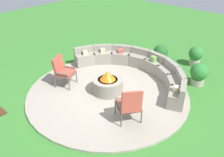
{
  "coord_description": "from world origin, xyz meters",
  "views": [
    {
      "loc": [
        4.4,
        -4.69,
        4.25
      ],
      "look_at": [
        0.0,
        0.2,
        0.45
      ],
      "focal_mm": 38.4,
      "sensor_mm": 36.0,
      "label": 1
    }
  ],
  "objects_px": {
    "potted_plant_0": "(160,53)",
    "potted_plant_2": "(196,55)",
    "fire_pit": "(108,84)",
    "lounge_chair_front_right": "(129,104)",
    "lounge_chair_front_left": "(63,70)",
    "curved_stone_bench": "(137,67)",
    "potted_plant_1": "(199,74)"
  },
  "relations": [
    {
      "from": "fire_pit",
      "to": "potted_plant_0",
      "type": "xyz_separation_m",
      "value": [
        0.05,
        2.98,
        0.07
      ]
    },
    {
      "from": "curved_stone_bench",
      "to": "lounge_chair_front_left",
      "type": "bearing_deg",
      "value": -121.51
    },
    {
      "from": "potted_plant_1",
      "to": "potted_plant_2",
      "type": "distance_m",
      "value": 1.48
    },
    {
      "from": "lounge_chair_front_left",
      "to": "potted_plant_0",
      "type": "distance_m",
      "value": 3.92
    },
    {
      "from": "curved_stone_bench",
      "to": "lounge_chair_front_left",
      "type": "height_order",
      "value": "lounge_chair_front_left"
    },
    {
      "from": "curved_stone_bench",
      "to": "lounge_chair_front_left",
      "type": "distance_m",
      "value": 2.62
    },
    {
      "from": "lounge_chair_front_right",
      "to": "potted_plant_2",
      "type": "height_order",
      "value": "lounge_chair_front_right"
    },
    {
      "from": "fire_pit",
      "to": "potted_plant_0",
      "type": "bearing_deg",
      "value": 88.98
    },
    {
      "from": "potted_plant_2",
      "to": "fire_pit",
      "type": "bearing_deg",
      "value": -107.36
    },
    {
      "from": "lounge_chair_front_right",
      "to": "potted_plant_0",
      "type": "xyz_separation_m",
      "value": [
        -1.33,
        3.64,
        -0.18
      ]
    },
    {
      "from": "curved_stone_bench",
      "to": "potted_plant_1",
      "type": "distance_m",
      "value": 2.09
    },
    {
      "from": "curved_stone_bench",
      "to": "potted_plant_2",
      "type": "xyz_separation_m",
      "value": [
        1.18,
        2.16,
        0.08
      ]
    },
    {
      "from": "fire_pit",
      "to": "potted_plant_2",
      "type": "xyz_separation_m",
      "value": [
        1.16,
        3.72,
        0.08
      ]
    },
    {
      "from": "potted_plant_0",
      "to": "potted_plant_1",
      "type": "relative_size",
      "value": 0.98
    },
    {
      "from": "fire_pit",
      "to": "lounge_chair_front_left",
      "type": "relative_size",
      "value": 0.96
    },
    {
      "from": "fire_pit",
      "to": "potted_plant_2",
      "type": "relative_size",
      "value": 1.25
    },
    {
      "from": "potted_plant_1",
      "to": "curved_stone_bench",
      "type": "bearing_deg",
      "value": -155.52
    },
    {
      "from": "curved_stone_bench",
      "to": "potted_plant_2",
      "type": "bearing_deg",
      "value": 61.37
    },
    {
      "from": "lounge_chair_front_right",
      "to": "potted_plant_1",
      "type": "distance_m",
      "value": 3.14
    },
    {
      "from": "potted_plant_0",
      "to": "potted_plant_2",
      "type": "height_order",
      "value": "potted_plant_2"
    },
    {
      "from": "fire_pit",
      "to": "lounge_chair_front_left",
      "type": "bearing_deg",
      "value": -154.42
    },
    {
      "from": "lounge_chair_front_right",
      "to": "potted_plant_2",
      "type": "xyz_separation_m",
      "value": [
        -0.22,
        4.38,
        -0.17
      ]
    },
    {
      "from": "lounge_chair_front_left",
      "to": "lounge_chair_front_right",
      "type": "distance_m",
      "value": 2.76
    },
    {
      "from": "lounge_chair_front_right",
      "to": "curved_stone_bench",
      "type": "bearing_deg",
      "value": 64.81
    },
    {
      "from": "fire_pit",
      "to": "potted_plant_1",
      "type": "distance_m",
      "value": 3.08
    },
    {
      "from": "lounge_chair_front_left",
      "to": "potted_plant_0",
      "type": "height_order",
      "value": "lounge_chair_front_left"
    },
    {
      "from": "potted_plant_1",
      "to": "potted_plant_0",
      "type": "bearing_deg",
      "value": 163.26
    },
    {
      "from": "fire_pit",
      "to": "curved_stone_bench",
      "type": "bearing_deg",
      "value": 90.49
    },
    {
      "from": "lounge_chair_front_left",
      "to": "potted_plant_0",
      "type": "bearing_deg",
      "value": 135.98
    },
    {
      "from": "fire_pit",
      "to": "curved_stone_bench",
      "type": "relative_size",
      "value": 0.21
    },
    {
      "from": "curved_stone_bench",
      "to": "lounge_chair_front_left",
      "type": "xyz_separation_m",
      "value": [
        -1.36,
        -2.22,
        0.25
      ]
    },
    {
      "from": "potted_plant_1",
      "to": "potted_plant_2",
      "type": "xyz_separation_m",
      "value": [
        -0.72,
        1.29,
        0.01
      ]
    }
  ]
}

